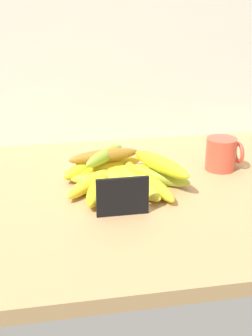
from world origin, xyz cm
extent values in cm
cube|color=tan|center=(0.00, 0.00, 1.50)|extent=(110.00, 76.00, 3.00)
cube|color=silver|center=(0.00, 39.00, 35.00)|extent=(130.00, 2.00, 70.00)
cube|color=black|center=(-2.39, -10.91, 7.20)|extent=(11.00, 0.80, 8.40)
cube|color=#8C6341|center=(-2.39, -10.11, 3.30)|extent=(9.90, 1.20, 0.60)
cylinder|color=#DD4E39|center=(26.94, 9.57, 7.19)|extent=(7.71, 7.71, 8.37)
torus|color=#DD4E39|center=(31.80, 9.57, 7.19)|extent=(1.00, 5.69, 5.69)
ellipsoid|color=#BDCC22|center=(2.02, 5.00, 4.81)|extent=(7.24, 18.08, 3.62)
ellipsoid|color=#A9BC35|center=(9.32, 3.16, 4.70)|extent=(14.09, 12.43, 3.40)
ellipsoid|color=yellow|center=(-2.24, 4.35, 4.73)|extent=(19.85, 6.60, 3.46)
ellipsoid|color=yellow|center=(5.62, 6.95, 4.86)|extent=(18.61, 7.51, 3.72)
ellipsoid|color=yellow|center=(-2.00, 11.55, 4.75)|extent=(20.28, 12.62, 3.50)
ellipsoid|color=yellow|center=(-7.78, 2.87, 4.73)|extent=(13.80, 16.01, 3.45)
ellipsoid|color=gold|center=(-6.76, 11.53, 5.16)|extent=(16.09, 14.07, 4.32)
ellipsoid|color=yellow|center=(7.01, -1.48, 4.66)|extent=(7.16, 17.51, 3.31)
ellipsoid|color=yellow|center=(2.52, 0.32, 5.12)|extent=(11.08, 20.48, 4.23)
ellipsoid|color=yellow|center=(-6.41, -2.04, 5.07)|extent=(9.14, 16.34, 4.14)
ellipsoid|color=#93B035|center=(-2.96, 11.10, 8.19)|extent=(12.68, 14.00, 3.37)
ellipsoid|color=#A36F24|center=(-3.11, 11.05, 8.16)|extent=(18.36, 6.60, 3.30)
ellipsoid|color=gold|center=(9.27, 2.70, 8.32)|extent=(11.75, 19.14, 3.84)
camera|label=1|loc=(-17.92, -98.08, 49.36)|focal=50.69mm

